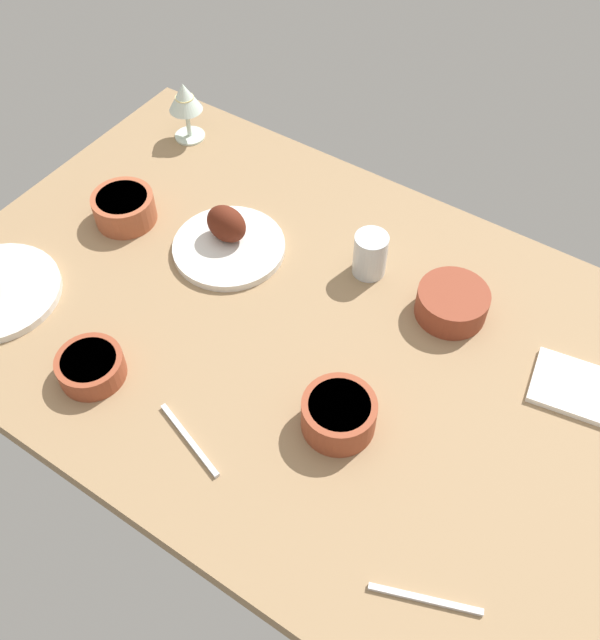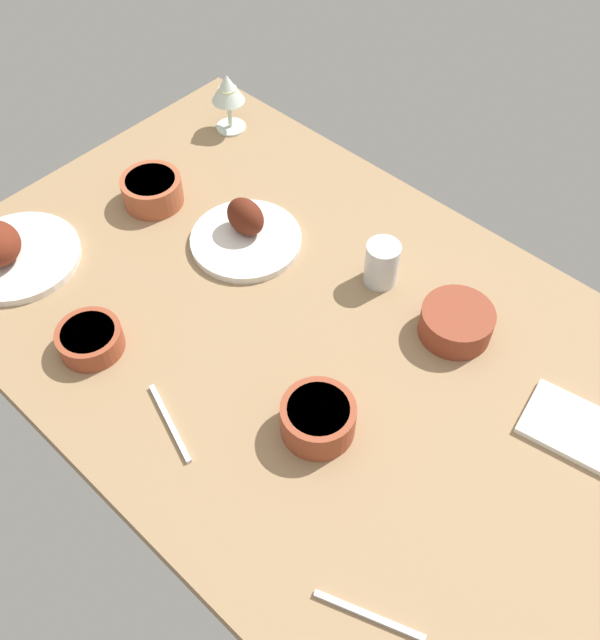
% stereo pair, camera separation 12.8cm
% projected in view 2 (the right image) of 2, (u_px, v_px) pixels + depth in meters
% --- Properties ---
extents(dining_table, '(1.40, 0.90, 0.04)m').
position_uv_depth(dining_table, '(300.00, 333.00, 1.32)').
color(dining_table, '#937551').
rests_on(dining_table, ground).
extents(plate_center_main, '(0.24, 0.24, 0.09)m').
position_uv_depth(plate_center_main, '(7.00, 251.00, 1.38)').
color(plate_center_main, silver).
rests_on(plate_center_main, dining_table).
extents(plate_far_side, '(0.23, 0.23, 0.09)m').
position_uv_depth(plate_far_side, '(246.00, 232.00, 1.42)').
color(plate_far_side, silver).
rests_on(plate_far_side, dining_table).
extents(bowl_cream, '(0.12, 0.12, 0.06)m').
position_uv_depth(bowl_cream, '(318.00, 418.00, 1.14)').
color(bowl_cream, brown).
rests_on(bowl_cream, dining_table).
extents(bowl_sauce, '(0.12, 0.12, 0.05)m').
position_uv_depth(bowl_sauce, '(90.00, 339.00, 1.25)').
color(bowl_sauce, brown).
rests_on(bowl_sauce, dining_table).
extents(bowl_potatoes, '(0.13, 0.13, 0.06)m').
position_uv_depth(bowl_potatoes, '(152.00, 189.00, 1.49)').
color(bowl_potatoes, '#A35133').
rests_on(bowl_potatoes, dining_table).
extents(bowl_onions, '(0.13, 0.13, 0.06)m').
position_uv_depth(bowl_onions, '(456.00, 322.00, 1.27)').
color(bowl_onions, brown).
rests_on(bowl_onions, dining_table).
extents(wine_glass, '(0.08, 0.08, 0.14)m').
position_uv_depth(wine_glass, '(228.00, 91.00, 1.59)').
color(wine_glass, silver).
rests_on(wine_glass, dining_table).
extents(water_tumbler, '(0.07, 0.07, 0.09)m').
position_uv_depth(water_tumbler, '(382.00, 263.00, 1.34)').
color(water_tumbler, silver).
rests_on(water_tumbler, dining_table).
extents(folded_napkin, '(0.21, 0.15, 0.01)m').
position_uv_depth(folded_napkin, '(583.00, 432.00, 1.16)').
color(folded_napkin, white).
rests_on(folded_napkin, dining_table).
extents(fork_loose, '(0.16, 0.07, 0.01)m').
position_uv_depth(fork_loose, '(369.00, 615.00, 0.98)').
color(fork_loose, silver).
rests_on(fork_loose, dining_table).
extents(spoon_loose, '(0.16, 0.06, 0.01)m').
position_uv_depth(spoon_loose, '(170.00, 423.00, 1.17)').
color(spoon_loose, silver).
rests_on(spoon_loose, dining_table).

